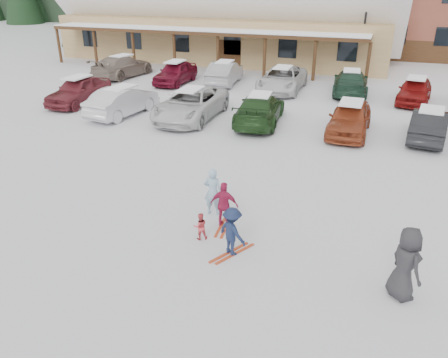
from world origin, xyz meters
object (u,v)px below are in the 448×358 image
(toddler_red, at_px, (200,226))
(bystander_dark, at_px, (406,264))
(lamp_post, at_px, (365,25))
(parked_car_11, at_px, (351,82))
(day_lodge, at_px, (227,11))
(parked_car_2, at_px, (191,104))
(parked_car_12, at_px, (415,90))
(parked_car_7, at_px, (123,66))
(child_magenta, at_px, (224,205))
(parked_car_10, at_px, (282,79))
(adult_skier, at_px, (213,192))
(child_navy, at_px, (232,232))
(parked_car_9, at_px, (225,73))
(parked_car_3, at_px, (260,109))
(parked_car_0, at_px, (79,90))
(parked_car_1, at_px, (122,101))
(parked_car_4, at_px, (350,118))
(parked_car_8, at_px, (175,72))
(parked_car_5, at_px, (429,125))

(toddler_red, height_order, bystander_dark, bystander_dark)
(lamp_post, relative_size, parked_car_11, 1.24)
(day_lodge, bearing_deg, toddler_red, -72.20)
(parked_car_2, height_order, parked_car_12, parked_car_2)
(toddler_red, relative_size, parked_car_7, 0.15)
(child_magenta, xyz_separation_m, parked_car_10, (-2.12, 17.17, 0.05))
(adult_skier, bearing_deg, day_lodge, -77.47)
(toddler_red, height_order, child_navy, child_navy)
(toddler_red, bearing_deg, parked_car_9, -103.81)
(parked_car_7, relative_size, parked_car_11, 1.05)
(parked_car_3, relative_size, parked_car_11, 0.99)
(day_lodge, height_order, adult_skier, day_lodge)
(bystander_dark, height_order, parked_car_0, bystander_dark)
(bystander_dark, distance_m, parked_car_2, 15.13)
(bystander_dark, bearing_deg, toddler_red, 47.42)
(day_lodge, xyz_separation_m, adult_skier, (9.12, -27.47, -3.18))
(child_navy, height_order, bystander_dark, bystander_dark)
(day_lodge, xyz_separation_m, parked_car_3, (8.03, -18.03, -3.21))
(parked_car_7, bearing_deg, child_magenta, 136.51)
(child_navy, distance_m, parked_car_1, 14.07)
(parked_car_4, distance_m, parked_car_8, 14.04)
(parked_car_9, bearing_deg, parked_car_1, 68.45)
(parked_car_7, height_order, parked_car_8, parked_car_7)
(parked_car_7, relative_size, parked_car_12, 1.23)
(parked_car_2, height_order, parked_car_10, parked_car_2)
(lamp_post, distance_m, parked_car_2, 16.80)
(toddler_red, bearing_deg, adult_skier, -114.33)
(parked_car_5, relative_size, parked_car_8, 0.96)
(child_navy, xyz_separation_m, parked_car_10, (-2.80, 18.46, 0.07))
(toddler_red, height_order, child_magenta, child_magenta)
(adult_skier, xyz_separation_m, parked_car_9, (-5.68, 17.21, -0.01))
(child_navy, height_order, parked_car_10, parked_car_10)
(bystander_dark, relative_size, parked_car_2, 0.33)
(parked_car_8, relative_size, parked_car_12, 1.03)
(day_lodge, distance_m, parked_car_2, 19.22)
(parked_car_4, distance_m, parked_car_5, 3.47)
(parked_car_4, bearing_deg, parked_car_8, 151.90)
(parked_car_1, bearing_deg, parked_car_0, -10.19)
(toddler_red, bearing_deg, parked_car_11, -128.89)
(parked_car_0, bearing_deg, child_navy, -39.61)
(parked_car_1, bearing_deg, parked_car_2, -163.04)
(child_magenta, distance_m, parked_car_10, 17.30)
(parked_car_3, bearing_deg, lamp_post, -110.51)
(parked_car_0, height_order, parked_car_2, parked_car_2)
(parked_car_0, bearing_deg, parked_car_4, 0.31)
(bystander_dark, xyz_separation_m, parked_car_9, (-11.16, 19.41, -0.15))
(parked_car_8, distance_m, parked_car_9, 3.39)
(day_lodge, height_order, parked_car_2, day_lodge)
(day_lodge, distance_m, parked_car_10, 13.64)
(parked_car_3, relative_size, parked_car_10, 0.93)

